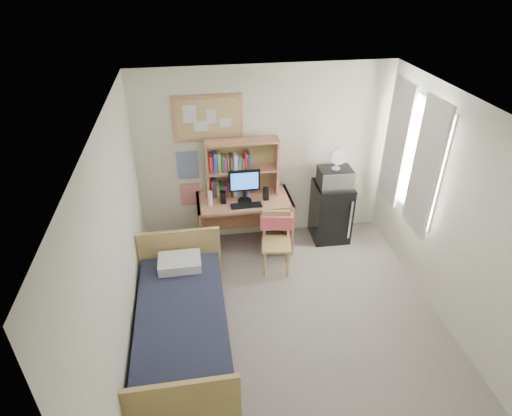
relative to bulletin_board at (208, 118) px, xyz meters
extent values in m
cube|color=gray|center=(0.78, -2.08, -1.93)|extent=(3.60, 4.20, 0.02)
cube|color=white|center=(0.78, -2.08, 0.68)|extent=(3.60, 4.20, 0.02)
cube|color=white|center=(0.78, 0.02, -0.62)|extent=(3.60, 0.04, 2.60)
cube|color=white|center=(-1.02, -2.08, -0.62)|extent=(0.04, 4.20, 2.60)
cube|color=white|center=(2.58, -2.08, -0.62)|extent=(0.04, 4.20, 2.60)
cube|color=white|center=(2.53, -0.88, -0.32)|extent=(0.10, 1.40, 1.70)
cube|color=silver|center=(2.50, -1.28, -0.32)|extent=(0.04, 0.55, 1.70)
cube|color=silver|center=(2.50, -0.48, -0.32)|extent=(0.04, 0.55, 1.70)
cube|color=tan|center=(0.00, 0.00, 0.00)|extent=(0.94, 0.03, 0.64)
cube|color=#22478B|center=(-0.32, 0.01, -0.67)|extent=(0.30, 0.01, 0.42)
cube|color=red|center=(-0.32, 0.01, -1.14)|extent=(0.28, 0.01, 0.36)
cube|color=tan|center=(0.43, -0.34, -1.50)|extent=(1.33, 0.67, 0.83)
cube|color=tan|center=(0.79, -0.92, -1.49)|extent=(0.49, 0.49, 0.85)
cube|color=black|center=(1.75, -0.27, -1.47)|extent=(0.55, 0.55, 0.91)
cube|color=#1B1E30|center=(-0.50, -2.10, -1.65)|extent=(0.99, 1.98, 0.54)
cube|color=tan|center=(0.43, -0.19, -0.68)|extent=(1.01, 0.26, 0.82)
cube|color=black|center=(0.43, -0.40, -0.86)|extent=(0.43, 0.04, 0.46)
cube|color=black|center=(0.43, -0.54, -1.08)|extent=(0.43, 0.14, 0.02)
cube|color=black|center=(0.13, -0.40, -1.00)|extent=(0.07, 0.07, 0.18)
cube|color=black|center=(0.73, -0.39, -1.00)|extent=(0.08, 0.08, 0.18)
cylinder|color=white|center=(-0.05, -0.44, -0.98)|extent=(0.06, 0.06, 0.22)
cube|color=#E85868|center=(0.82, -0.72, -1.26)|extent=(0.46, 0.21, 0.21)
cube|color=silver|center=(1.75, -0.29, -0.88)|extent=(0.47, 0.36, 0.27)
cylinder|color=white|center=(1.75, -0.29, -0.59)|extent=(0.25, 0.25, 0.30)
cube|color=white|center=(-0.50, -1.35, -1.31)|extent=(0.51, 0.36, 0.12)
camera|label=1|loc=(-0.23, -5.50, 1.94)|focal=30.00mm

